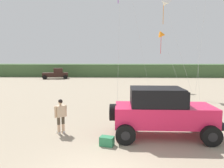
{
  "coord_description": "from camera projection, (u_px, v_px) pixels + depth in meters",
  "views": [
    {
      "loc": [
        0.58,
        -5.79,
        3.51
      ],
      "look_at": [
        0.11,
        4.9,
        2.3
      ],
      "focal_mm": 34.17,
      "sensor_mm": 36.0,
      "label": 1
    }
  ],
  "objects": [
    {
      "name": "dune_ridge",
      "position": [
        92.0,
        70.0,
        47.86
      ],
      "size": [
        90.0,
        9.28,
        2.57
      ],
      "primitive_type": "cube",
      "color": "#426038",
      "rests_on": "ground_plane"
    },
    {
      "name": "jeep",
      "position": [
        162.0,
        111.0,
        9.71
      ],
      "size": [
        4.85,
        2.39,
        2.26
      ],
      "color": "#EA2151",
      "rests_on": "ground_plane"
    },
    {
      "name": "person_watching",
      "position": [
        61.0,
        114.0,
        10.13
      ],
      "size": [
        0.52,
        0.46,
        1.67
      ],
      "color": "#DBB28E",
      "rests_on": "ground_plane"
    },
    {
      "name": "cooler_box",
      "position": [
        107.0,
        141.0,
        8.76
      ],
      "size": [
        0.64,
        0.5,
        0.38
      ],
      "primitive_type": "cube",
      "rotation": [
        0.0,
        0.0,
        -0.27
      ],
      "color": "#2D7F51",
      "rests_on": "ground_plane"
    },
    {
      "name": "distant_pickup",
      "position": [
        56.0,
        74.0,
        39.81
      ],
      "size": [
        4.93,
        3.39,
        1.98
      ],
      "color": "black",
      "rests_on": "ground_plane"
    },
    {
      "name": "kite_blue_swept",
      "position": [
        165.0,
        3.0,
        21.46
      ],
      "size": [
        2.68,
        5.0,
        10.1
      ],
      "color": "white",
      "rests_on": "ground_plane"
    },
    {
      "name": "kite_white_parafoil",
      "position": [
        162.0,
        35.0,
        24.88
      ],
      "size": [
        1.89,
        4.39,
        6.92
      ],
      "color": "orange",
      "rests_on": "ground_plane"
    }
  ]
}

